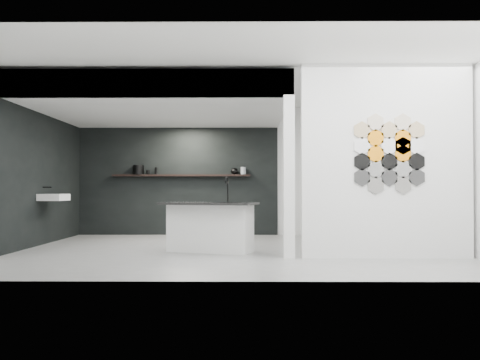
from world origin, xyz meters
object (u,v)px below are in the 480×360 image
Objects in this scene: bottle_dark at (156,171)px; partition_panel at (386,161)px; stockpot at (138,170)px; kitchen_island at (210,226)px; wall_basin at (54,197)px; glass_bowl at (243,172)px; glass_vase at (243,171)px; utensil_cup at (148,172)px; kettle at (235,171)px.

partition_panel is at bearing -44.17° from bottle_dark.
partition_panel is 11.48× the size of stockpot.
kitchen_island is at bearing -66.10° from bottle_dark.
wall_basin is (-5.46, 1.80, -0.55)m from partition_panel.
glass_bowl is 0.74× the size of glass_vase.
bottle_dark reaches higher than utensil_cup.
partition_panel is 17.10× the size of kettle.
kettle reaches higher than utensil_cup.
kitchen_island is at bearing 164.13° from partition_panel.
kitchen_island is (-2.59, 0.74, -1.00)m from partition_panel.
partition_panel is 5.55m from bottle_dark.
bottle_dark reaches higher than glass_bowl.
glass_bowl is (-2.08, 3.87, -0.04)m from partition_panel.
partition_panel is at bearing -42.93° from utensil_cup.
bottle_dark is at bearing 131.22° from kitchen_island.
partition_panel is 5.83m from stockpot.
glass_vase is (-2.08, 3.87, 0.00)m from partition_panel.
wall_basin is at bearing 161.77° from partition_panel.
kettle is at bearing 120.38° from partition_panel.
bottle_dark is at bearing 135.83° from partition_panel.
kitchen_island is at bearing -63.47° from utensil_cup.
kettle is at bearing 180.00° from glass_vase.
partition_panel is at bearing -61.77° from glass_bowl.
wall_basin is at bearing 177.01° from kitchen_island.
stockpot is 2.05× the size of glass_bowl.
utensil_cup is (-2.08, 0.00, -0.03)m from glass_vase.
partition_panel is 4.39m from glass_bowl.
stockpot reaches higher than wall_basin.
partition_panel is 18.60× the size of bottle_dark.
glass_bowl is 1.90m from bottle_dark.
stockpot reaches higher than kettle.
kettle is at bearing 180.00° from glass_bowl.
kettle reaches higher than wall_basin.
bottle_dark is 0.18m from utensil_cup.
utensil_cup is at bearing 133.85° from kitchen_island.
wall_basin is 3.67× the size of kettle.
kitchen_island is at bearing -99.40° from glass_vase.
utensil_cup is (-1.56, 3.13, 0.96)m from kitchen_island.
kettle is 0.19m from glass_bowl.
utensil_cup is (-4.15, 3.87, -0.03)m from partition_panel.
glass_vase is 1.74× the size of utensil_cup.
glass_vase is 1.90m from bottle_dark.
stockpot is (1.11, 2.07, 0.57)m from wall_basin.
stockpot is at bearing 180.00° from utensil_cup.
glass_vase is 1.06× the size of bottle_dark.
stockpot is 1.52× the size of glass_vase.
glass_vase reaches higher than wall_basin.
bottle_dark is (-1.39, 3.13, 0.99)m from kitchen_island.
glass_vase reaches higher than kettle.
glass_bowl is at bearing 31.35° from wall_basin.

